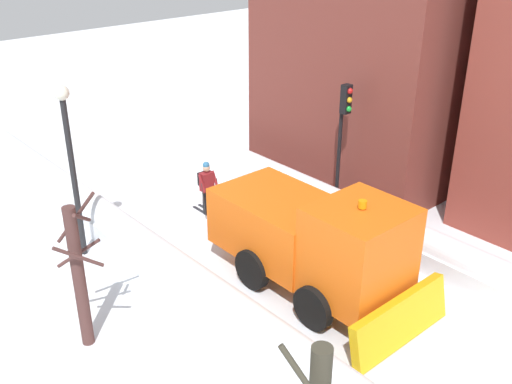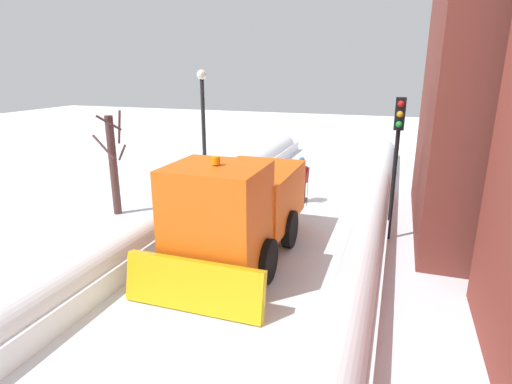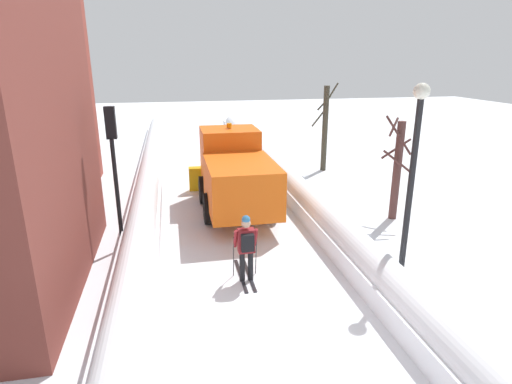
{
  "view_description": "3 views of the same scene",
  "coord_description": "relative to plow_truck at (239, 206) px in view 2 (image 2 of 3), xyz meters",
  "views": [
    {
      "loc": [
        10.02,
        16.62,
        9.05
      ],
      "look_at": [
        -0.1,
        5.04,
        1.68
      ],
      "focal_mm": 41.68,
      "sensor_mm": 36.0,
      "label": 1
    },
    {
      "loc": [
        -3.51,
        17.66,
        5.04
      ],
      "look_at": [
        0.73,
        5.28,
        1.12
      ],
      "focal_mm": 29.13,
      "sensor_mm": 36.0,
      "label": 2
    },
    {
      "loc": [
        -1.86,
        -7.06,
        5.55
      ],
      "look_at": [
        0.57,
        5.0,
        1.6
      ],
      "focal_mm": 29.53,
      "sensor_mm": 36.0,
      "label": 3
    }
  ],
  "objects": [
    {
      "name": "ground_plane",
      "position": [
        -0.35,
        2.17,
        -1.48
      ],
      "size": [
        80.0,
        80.0,
        0.0
      ],
      "primitive_type": "plane",
      "color": "white"
    },
    {
      "name": "snowbank_left",
      "position": [
        -3.3,
        2.17,
        -1.01
      ],
      "size": [
        1.1,
        36.0,
        1.06
      ],
      "color": "white",
      "rests_on": "ground"
    },
    {
      "name": "snowbank_right",
      "position": [
        2.61,
        2.17,
        -1.04
      ],
      "size": [
        1.1,
        36.0,
        1.01
      ],
      "color": "white",
      "rests_on": "ground"
    },
    {
      "name": "plow_truck",
      "position": [
        0.0,
        0.0,
        0.0
      ],
      "size": [
        3.2,
        5.98,
        3.12
      ],
      "color": "orange",
      "rests_on": "ground"
    },
    {
      "name": "skier",
      "position": [
        -0.53,
        -5.28,
        -0.48
      ],
      "size": [
        0.62,
        1.8,
        1.81
      ],
      "color": "black",
      "rests_on": "ground"
    },
    {
      "name": "traffic_light_pole",
      "position": [
        -3.87,
        -2.59,
        1.52
      ],
      "size": [
        0.28,
        0.42,
        4.26
      ],
      "color": "black",
      "rests_on": "ground"
    },
    {
      "name": "street_lamp",
      "position": [
        3.69,
        -5.6,
        1.7
      ],
      "size": [
        0.4,
        0.4,
        4.98
      ],
      "color": "black",
      "rests_on": "ground"
    },
    {
      "name": "bare_tree_near",
      "position": [
        5.42,
        -1.93,
        0.37
      ],
      "size": [
        1.17,
        1.15,
        3.72
      ],
      "color": "#4E302C",
      "rests_on": "ground"
    }
  ]
}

